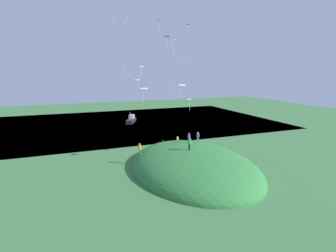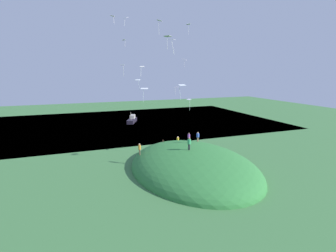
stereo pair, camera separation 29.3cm
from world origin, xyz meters
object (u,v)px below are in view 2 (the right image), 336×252
at_px(person_near_shore, 178,140).
at_px(kite_14, 138,80).
at_px(person_on_hilltop, 198,136).
at_px(kite_10, 176,87).
at_px(boat_on_lake, 132,120).
at_px(kite_9, 123,66).
at_px(kite_7, 182,86).
at_px(kite_5, 189,25).
at_px(kite_8, 184,60).
at_px(person_walking_path, 189,142).
at_px(kite_1, 142,67).
at_px(kite_4, 189,100).
at_px(kite_3, 126,18).
at_px(kite_12, 144,89).
at_px(kite_0, 113,16).
at_px(person_with_child, 189,136).
at_px(kite_13, 167,37).
at_px(kite_11, 159,21).
at_px(person_watching_kites, 140,148).
at_px(kite_6, 172,40).
at_px(kite_2, 124,40).
at_px(mooring_post, 163,142).

height_order(person_near_shore, kite_14, kite_14).
bearing_deg(kite_14, person_near_shore, 48.69).
xyz_separation_m(person_on_hilltop, kite_10, (-12.74, 1.32, 7.17)).
bearing_deg(boat_on_lake, kite_9, -172.02).
relative_size(person_near_shore, kite_7, 0.82).
distance_m(kite_5, kite_8, 8.41).
distance_m(person_walking_path, kite_1, 13.20).
height_order(kite_4, kite_8, kite_8).
height_order(kite_5, kite_9, kite_5).
bearing_deg(person_on_hilltop, kite_3, 127.21).
bearing_deg(kite_9, kite_3, -0.40).
relative_size(kite_9, kite_12, 0.90).
bearing_deg(kite_0, person_with_child, 50.17).
distance_m(kite_1, kite_13, 6.41).
xyz_separation_m(boat_on_lake, kite_0, (26.57, -8.84, 21.75)).
xyz_separation_m(kite_5, kite_11, (7.43, -8.55, -1.09)).
bearing_deg(kite_12, person_watching_kites, -24.07).
height_order(person_on_hilltop, person_with_child, person_with_child).
relative_size(person_on_hilltop, kite_8, 1.08).
xyz_separation_m(person_with_child, kite_0, (-8.15, -9.78, 18.52)).
bearing_deg(kite_6, kite_3, -153.87).
xyz_separation_m(boat_on_lake, kite_1, (32.04, -5.73, 13.81)).
relative_size(person_watching_kites, kite_7, 0.83).
distance_m(kite_1, kite_10, 15.76).
bearing_deg(kite_2, kite_13, 31.52).
xyz_separation_m(kite_7, kite_10, (-15.99, 5.72, -1.21)).
distance_m(kite_1, kite_8, 11.28).
bearing_deg(kite_7, person_on_hilltop, 126.44).
xyz_separation_m(boat_on_lake, person_walking_path, (38.86, -0.98, 3.55)).
height_order(kite_2, kite_7, kite_2).
distance_m(kite_3, kite_4, 16.83).
distance_m(person_near_shore, kite_14, 13.80).
height_order(person_with_child, kite_11, kite_11).
distance_m(person_watching_kites, kite_5, 26.95).
bearing_deg(person_on_hilltop, person_with_child, -166.71).
bearing_deg(kite_0, kite_8, 91.49).
xyz_separation_m(kite_1, kite_11, (-2.58, 3.71, 7.18)).
bearing_deg(kite_10, kite_1, -42.01).
bearing_deg(kite_13, person_with_child, 34.59).
height_order(person_watching_kites, kite_5, kite_5).
height_order(person_walking_path, person_with_child, person_walking_path).
bearing_deg(person_on_hilltop, kite_14, 100.96).
relative_size(boat_on_lake, kite_0, 4.70).
bearing_deg(mooring_post, kite_7, -7.41).
xyz_separation_m(kite_0, kite_6, (8.76, 6.63, -4.27)).
xyz_separation_m(kite_1, kite_14, (-11.30, 2.23, -2.31)).
height_order(kite_1, kite_8, kite_8).
bearing_deg(kite_3, kite_10, 116.71).
relative_size(person_with_child, kite_7, 0.71).
xyz_separation_m(kite_10, kite_11, (8.78, -6.53, 10.97)).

